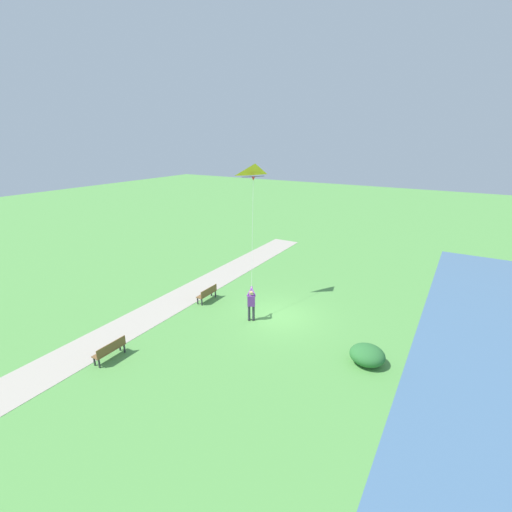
{
  "coord_description": "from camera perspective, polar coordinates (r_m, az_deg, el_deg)",
  "views": [
    {
      "loc": [
        -7.99,
        15.8,
        9.44
      ],
      "look_at": [
        0.55,
        1.59,
        3.91
      ],
      "focal_mm": 24.81,
      "sensor_mm": 36.0,
      "label": 1
    }
  ],
  "objects": [
    {
      "name": "ground_plane",
      "position": [
        20.07,
        3.73,
        -9.65
      ],
      "size": [
        120.0,
        120.0,
        0.0
      ],
      "primitive_type": "plane",
      "color": "#569947"
    },
    {
      "name": "park_bench_far_walkway",
      "position": [
        17.53,
        -22.47,
        -13.73
      ],
      "size": [
        0.45,
        1.5,
        0.88
      ],
      "color": "brown",
      "rests_on": "ground"
    },
    {
      "name": "lakeside_shrub",
      "position": [
        16.78,
        17.5,
        -14.98
      ],
      "size": [
        1.53,
        1.39,
        0.87
      ],
      "primitive_type": "ellipsoid",
      "color": "#2D7033",
      "rests_on": "ground"
    },
    {
      "name": "park_bench_near_walkway",
      "position": [
        21.77,
        -7.83,
        -5.94
      ],
      "size": [
        0.45,
        1.5,
        0.88
      ],
      "color": "brown",
      "rests_on": "ground"
    },
    {
      "name": "flying_kite",
      "position": [
        19.81,
        -0.17,
        13.26
      ],
      "size": [
        1.53,
        2.69,
        6.35
      ],
      "color": "yellow"
    },
    {
      "name": "walkway_path",
      "position": [
        22.0,
        -13.67,
        -7.5
      ],
      "size": [
        2.65,
        32.02,
        0.02
      ],
      "primitive_type": "cube",
      "rotation": [
        0.0,
        0.0,
        0.01
      ],
      "color": "#ADA393",
      "rests_on": "ground"
    },
    {
      "name": "person_kite_flyer",
      "position": [
        19.17,
        -0.77,
        -7.51
      ],
      "size": [
        0.52,
        0.62,
        1.83
      ],
      "color": "#232328",
      "rests_on": "ground"
    }
  ]
}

